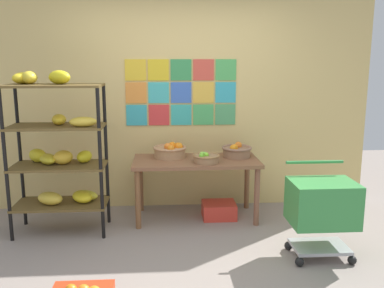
% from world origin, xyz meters
% --- Properties ---
extents(ground, '(9.29, 9.29, 0.00)m').
position_xyz_m(ground, '(0.00, 0.00, 0.00)').
color(ground, gray).
extents(back_wall_with_art, '(4.67, 0.07, 2.86)m').
position_xyz_m(back_wall_with_art, '(0.00, 1.68, 1.43)').
color(back_wall_with_art, '#DCBC70').
rests_on(back_wall_with_art, ground).
extents(banana_shelf_unit, '(0.95, 0.48, 1.68)m').
position_xyz_m(banana_shelf_unit, '(-1.25, 0.93, 0.92)').
color(banana_shelf_unit, black).
rests_on(banana_shelf_unit, ground).
extents(display_table, '(1.41, 0.67, 0.69)m').
position_xyz_m(display_table, '(0.19, 1.21, 0.60)').
color(display_table, brown).
rests_on(display_table, ground).
extents(fruit_basket_back_right, '(0.35, 0.35, 0.17)m').
position_xyz_m(fruit_basket_back_right, '(0.67, 1.31, 0.76)').
color(fruit_basket_back_right, '#966D4D').
rests_on(fruit_basket_back_right, display_table).
extents(fruit_basket_right, '(0.38, 0.38, 0.18)m').
position_xyz_m(fruit_basket_right, '(-0.09, 1.33, 0.76)').
color(fruit_basket_right, tan).
rests_on(fruit_basket_right, display_table).
extents(fruit_basket_left, '(0.29, 0.29, 0.12)m').
position_xyz_m(fruit_basket_left, '(0.29, 1.05, 0.74)').
color(fruit_basket_left, '#976F4A').
rests_on(fruit_basket_left, display_table).
extents(produce_crate_under_table, '(0.38, 0.31, 0.18)m').
position_xyz_m(produce_crate_under_table, '(0.46, 1.19, 0.09)').
color(produce_crate_under_table, red).
rests_on(produce_crate_under_table, ground).
extents(shopping_cart, '(0.58, 0.47, 0.85)m').
position_xyz_m(shopping_cart, '(1.25, 0.15, 0.49)').
color(shopping_cart, black).
rests_on(shopping_cart, ground).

